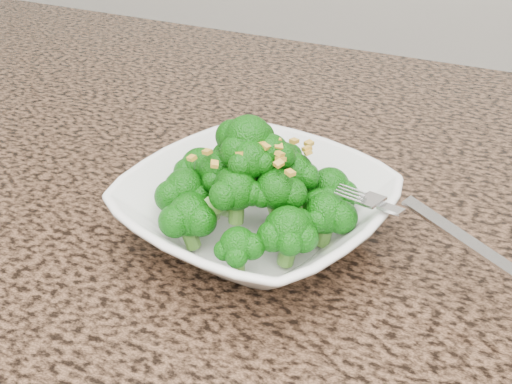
% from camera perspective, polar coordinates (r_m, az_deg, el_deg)
% --- Properties ---
extents(granite_counter, '(1.64, 1.04, 0.03)m').
position_cam_1_polar(granite_counter, '(0.64, 0.93, -3.89)').
color(granite_counter, brown).
rests_on(granite_counter, cabinet).
extents(bowl, '(0.29, 0.29, 0.06)m').
position_cam_1_polar(bowl, '(0.60, 0.00, -1.69)').
color(bowl, white).
rests_on(bowl, granite_counter).
extents(broccoli_pile, '(0.21, 0.21, 0.08)m').
position_cam_1_polar(broccoli_pile, '(0.56, 0.00, 3.97)').
color(broccoli_pile, '#10620B').
rests_on(broccoli_pile, bowl).
extents(garlic_topping, '(0.13, 0.13, 0.01)m').
position_cam_1_polar(garlic_topping, '(0.54, 0.00, 7.75)').
color(garlic_topping, gold).
rests_on(garlic_topping, broccoli_pile).
extents(fork, '(0.18, 0.09, 0.01)m').
position_cam_1_polar(fork, '(0.55, 12.30, -1.58)').
color(fork, silver).
rests_on(fork, bowl).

